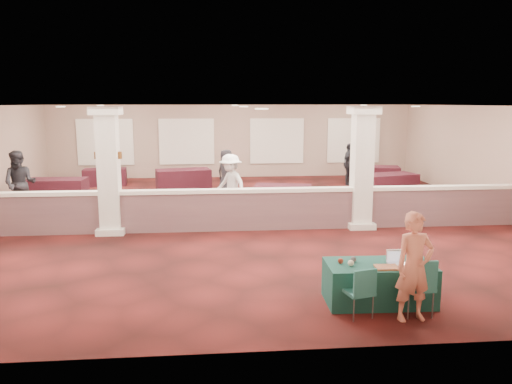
{
  "coord_description": "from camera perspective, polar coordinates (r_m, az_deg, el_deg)",
  "views": [
    {
      "loc": [
        -0.93,
        -14.18,
        3.3
      ],
      "look_at": [
        0.17,
        -2.0,
        1.1
      ],
      "focal_mm": 35.0,
      "sensor_mm": 36.0,
      "label": 1
    }
  ],
  "objects": [
    {
      "name": "ground",
      "position": [
        14.59,
        -1.35,
        -2.87
      ],
      "size": [
        16.0,
        16.0,
        0.0
      ],
      "primitive_type": "plane",
      "color": "#4C1413",
      "rests_on": "ground"
    },
    {
      "name": "wall_back",
      "position": [
        22.27,
        -2.75,
        5.82
      ],
      "size": [
        16.0,
        0.04,
        3.2
      ],
      "primitive_type": "cube",
      "color": "gray",
      "rests_on": "ground"
    },
    {
      "name": "wall_front",
      "position": [
        6.48,
        3.31,
        -5.03
      ],
      "size": [
        16.0,
        0.04,
        3.2
      ],
      "primitive_type": "cube",
      "color": "gray",
      "rests_on": "ground"
    },
    {
      "name": "wall_right",
      "position": [
        16.85,
        26.95,
        3.31
      ],
      "size": [
        0.04,
        16.0,
        3.2
      ],
      "primitive_type": "cube",
      "color": "gray",
      "rests_on": "ground"
    },
    {
      "name": "ceiling",
      "position": [
        14.21,
        -1.41,
        9.8
      ],
      "size": [
        16.0,
        16.0,
        0.02
      ],
      "primitive_type": "cube",
      "color": "white",
      "rests_on": "wall_back"
    },
    {
      "name": "partition_wall",
      "position": [
        13.01,
        -0.92,
        -1.92
      ],
      "size": [
        15.6,
        0.28,
        1.1
      ],
      "color": "brown",
      "rests_on": "ground"
    },
    {
      "name": "column_left",
      "position": [
        13.05,
        -16.47,
        2.46
      ],
      "size": [
        0.72,
        0.72,
        3.2
      ],
      "color": "silver",
      "rests_on": "ground"
    },
    {
      "name": "column_right",
      "position": [
        13.38,
        12.0,
        2.84
      ],
      "size": [
        0.72,
        0.72,
        3.2
      ],
      "color": "silver",
      "rests_on": "ground"
    },
    {
      "name": "sconce_left",
      "position": [
        13.06,
        -17.76,
        4.01
      ],
      "size": [
        0.12,
        0.12,
        0.18
      ],
      "color": "brown",
      "rests_on": "column_left"
    },
    {
      "name": "sconce_right",
      "position": [
        12.95,
        -15.33,
        4.08
      ],
      "size": [
        0.12,
        0.12,
        0.18
      ],
      "color": "brown",
      "rests_on": "column_left"
    },
    {
      "name": "near_table",
      "position": [
        8.68,
        13.86,
        -10.07
      ],
      "size": [
        1.78,
        0.93,
        0.67
      ],
      "primitive_type": "cube",
      "rotation": [
        0.0,
        0.0,
        -0.03
      ],
      "color": "#0D312A",
      "rests_on": "ground"
    },
    {
      "name": "conf_chair_main",
      "position": [
        8.25,
        18.14,
        -9.78
      ],
      "size": [
        0.47,
        0.48,
        0.94
      ],
      "rotation": [
        0.0,
        0.0,
        -0.01
      ],
      "color": "#1B4F47",
      "rests_on": "ground"
    },
    {
      "name": "conf_chair_side",
      "position": [
        7.98,
        11.9,
        -10.72
      ],
      "size": [
        0.5,
        0.5,
        0.82
      ],
      "rotation": [
        0.0,
        0.0,
        0.26
      ],
      "color": "#1B4F47",
      "rests_on": "ground"
    },
    {
      "name": "woman",
      "position": [
        8.0,
        17.63,
        -8.15
      ],
      "size": [
        0.66,
        0.49,
        1.69
      ],
      "primitive_type": "imported",
      "rotation": [
        0.0,
        0.0,
        0.14
      ],
      "color": "#D77A5D",
      "rests_on": "ground"
    },
    {
      "name": "far_table_front_left",
      "position": [
        18.07,
        -21.8,
        0.19
      ],
      "size": [
        1.94,
        1.02,
        0.77
      ],
      "primitive_type": "cube",
      "rotation": [
        0.0,
        0.0,
        -0.03
      ],
      "color": "black",
      "rests_on": "ground"
    },
    {
      "name": "far_table_front_center",
      "position": [
        15.83,
        3.07,
        -0.52
      ],
      "size": [
        1.92,
        1.26,
        0.72
      ],
      "primitive_type": "cube",
      "rotation": [
        0.0,
        0.0,
        -0.22
      ],
      "color": "black",
      "rests_on": "ground"
    },
    {
      "name": "far_table_front_right",
      "position": [
        18.56,
        15.0,
        0.83
      ],
      "size": [
        2.1,
        1.43,
        0.78
      ],
      "primitive_type": "cube",
      "rotation": [
        0.0,
        0.0,
        0.27
      ],
      "color": "black",
      "rests_on": "ground"
    },
    {
      "name": "far_table_back_left",
      "position": [
        20.97,
        -16.87,
        1.64
      ],
      "size": [
        1.74,
        1.0,
        0.67
      ],
      "primitive_type": "cube",
      "rotation": [
        0.0,
        0.0,
        0.1
      ],
      "color": "black",
      "rests_on": "ground"
    },
    {
      "name": "far_table_back_center",
      "position": [
        19.09,
        -8.3,
        1.38
      ],
      "size": [
        2.16,
        1.39,
        0.81
      ],
      "primitive_type": "cube",
      "rotation": [
        0.0,
        0.0,
        0.21
      ],
      "color": "black",
      "rests_on": "ground"
    },
    {
      "name": "far_table_back_right",
      "position": [
        20.56,
        13.36,
        1.79
      ],
      "size": [
        2.09,
        1.35,
        0.78
      ],
      "primitive_type": "cube",
      "rotation": [
        0.0,
        0.0,
        -0.21
      ],
      "color": "black",
      "rests_on": "ground"
    },
    {
      "name": "attendee_a",
      "position": [
        16.07,
        -25.36,
        0.86
      ],
      "size": [
        0.94,
        0.53,
        1.93
      ],
      "primitive_type": "imported",
      "rotation": [
        0.0,
        0.0,
        0.02
      ],
      "color": "black",
      "rests_on": "ground"
    },
    {
      "name": "attendee_b",
      "position": [
        14.8,
        -2.92,
        0.87
      ],
      "size": [
        1.14,
        1.23,
        1.8
      ],
      "primitive_type": "imported",
      "rotation": [
        0.0,
        0.0,
        -0.89
      ],
      "color": "silver",
      "rests_on": "ground"
    },
    {
      "name": "attendee_c",
      "position": [
        20.48,
        10.59,
        3.15
      ],
      "size": [
        0.97,
        1.08,
        1.69
      ],
      "primitive_type": "imported",
      "rotation": [
        0.0,
        0.0,
        0.93
      ],
      "color": "black",
      "rests_on": "ground"
    },
    {
      "name": "attendee_d",
      "position": [
        17.93,
        -3.4,
        2.25
      ],
      "size": [
        0.9,
        0.87,
        1.65
      ],
      "primitive_type": "imported",
      "rotation": [
        0.0,
        0.0,
        2.41
      ],
      "color": "black",
      "rests_on": "ground"
    },
    {
      "name": "laptop_base",
      "position": [
        8.61,
        15.82,
        -7.89
      ],
      "size": [
        0.31,
        0.22,
        0.02
      ],
      "primitive_type": "cube",
      "rotation": [
        0.0,
        0.0,
        -0.03
      ],
      "color": "silver",
      "rests_on": "near_table"
    },
    {
      "name": "laptop_screen",
      "position": [
        8.68,
        15.63,
        -6.99
      ],
      "size": [
        0.3,
        0.02,
        0.2
      ],
      "primitive_type": "cube",
      "rotation": [
        0.0,
        0.0,
        -0.03
      ],
      "color": "silver",
      "rests_on": "near_table"
    },
    {
      "name": "screen_glow",
      "position": [
        8.68,
        15.64,
        -7.09
      ],
      "size": [
        0.28,
        0.01,
        0.18
      ],
      "primitive_type": "cube",
      "rotation": [
        0.0,
        0.0,
        -0.03
      ],
      "color": "silver",
      "rests_on": "near_table"
    },
    {
      "name": "knitting",
      "position": [
        8.37,
        14.73,
        -8.33
      ],
      "size": [
        0.38,
        0.29,
        0.03
      ],
      "primitive_type": "cube",
      "rotation": [
        0.0,
        0.0,
        -0.03
      ],
      "color": "#BF5B1E",
      "rests_on": "near_table"
    },
    {
      "name": "yarn_cream",
      "position": [
        8.34,
        10.79,
        -7.98
      ],
      "size": [
        0.1,
        0.1,
        0.1
      ],
      "primitive_type": "sphere",
      "color": "beige",
      "rests_on": "near_table"
    },
    {
      "name": "yarn_red",
      "position": [
        8.43,
        9.64,
        -7.76
      ],
      "size": [
        0.09,
        0.09,
        0.09
      ],
      "primitive_type": "sphere",
      "color": "maroon",
      "rests_on": "near_table"
    },
    {
      "name": "yarn_grey",
      "position": [
        8.55,
        11.06,
        -7.55
      ],
      "size": [
        0.1,
        0.1,
        0.1
      ],
      "primitive_type": "sphere",
      "color": "#434348",
      "rests_on": "near_table"
    },
    {
      "name": "scissors",
      "position": [
        8.54,
        18.36,
        -8.21
      ],
      "size": [
        0.11,
        0.03,
        0.01
      ],
      "primitive_type": "cube",
      "rotation": [
        0.0,
        0.0,
        -0.03
      ],
      "color": "red",
      "rests_on": "near_table"
    }
  ]
}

